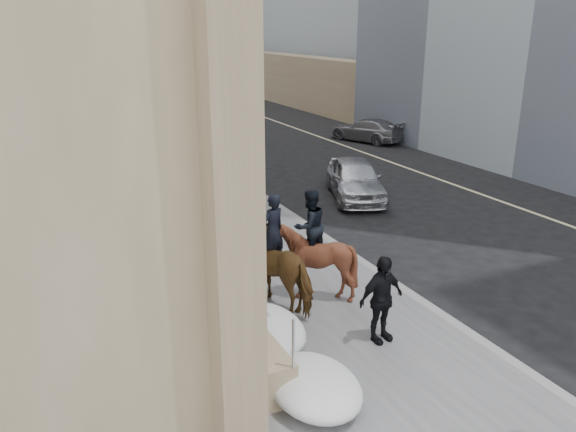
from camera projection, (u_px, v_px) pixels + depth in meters
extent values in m
plane|color=black|center=(328.00, 334.00, 11.91)|extent=(140.00, 140.00, 0.00)
cube|color=#4A4A4C|center=(195.00, 204.00, 20.46)|extent=(5.00, 80.00, 0.12)
cube|color=slate|center=(261.00, 195.00, 21.52)|extent=(0.24, 80.00, 0.12)
cube|color=#BFB78C|center=(426.00, 175.00, 24.72)|extent=(0.15, 70.00, 0.01)
cube|color=#806E52|center=(94.00, 148.00, 28.00)|extent=(1.10, 44.00, 0.90)
cylinder|color=silver|center=(102.00, 129.00, 27.90)|extent=(0.06, 42.00, 0.06)
cube|color=black|center=(95.00, 89.00, 20.69)|extent=(0.20, 2.20, 4.50)
cube|color=#806E52|center=(516.00, 122.00, 26.09)|extent=(2.00, 80.00, 4.00)
cylinder|color=#2D2D30|center=(230.00, 81.00, 23.80)|extent=(0.18, 0.18, 8.00)
cylinder|color=#2D2D30|center=(138.00, 58.00, 40.95)|extent=(0.18, 0.18, 8.00)
cube|color=#2D2D30|center=(121.00, 1.00, 39.38)|extent=(1.60, 0.15, 0.12)
cylinder|color=#2D2D30|center=(111.00, 3.00, 39.14)|extent=(0.24, 0.24, 0.30)
cylinder|color=#2D2D30|center=(184.00, 88.00, 31.02)|extent=(0.20, 0.20, 6.00)
cylinder|color=#2D2D30|center=(143.00, 35.00, 29.32)|extent=(4.00, 0.16, 0.16)
imported|color=black|center=(114.00, 45.00, 28.87)|extent=(0.18, 0.22, 1.10)
ellipsoid|color=silver|center=(265.00, 330.00, 11.18)|extent=(1.50, 2.10, 0.68)
ellipsoid|color=silver|center=(207.00, 258.00, 14.62)|extent=(1.60, 2.20, 0.72)
ellipsoid|color=silver|center=(167.00, 215.00, 18.02)|extent=(1.40, 2.00, 0.64)
ellipsoid|color=silver|center=(146.00, 183.00, 21.49)|extent=(1.70, 2.30, 0.76)
ellipsoid|color=silver|center=(125.00, 163.00, 24.90)|extent=(1.50, 2.10, 0.66)
imported|color=#483015|center=(283.00, 266.00, 12.71)|extent=(1.70, 2.42, 1.86)
imported|color=black|center=(280.00, 230.00, 12.58)|extent=(0.73, 0.60, 1.72)
imported|color=#452113|center=(311.00, 260.00, 13.00)|extent=(1.84, 1.98, 1.87)
imported|color=black|center=(309.00, 226.00, 12.87)|extent=(0.96, 0.82, 1.72)
imported|color=black|center=(381.00, 299.00, 11.18)|extent=(1.13, 0.59, 1.84)
imported|color=#BABCC3|center=(355.00, 179.00, 21.15)|extent=(3.27, 4.80, 1.52)
imported|color=slate|center=(367.00, 130.00, 31.76)|extent=(3.30, 4.77, 1.28)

